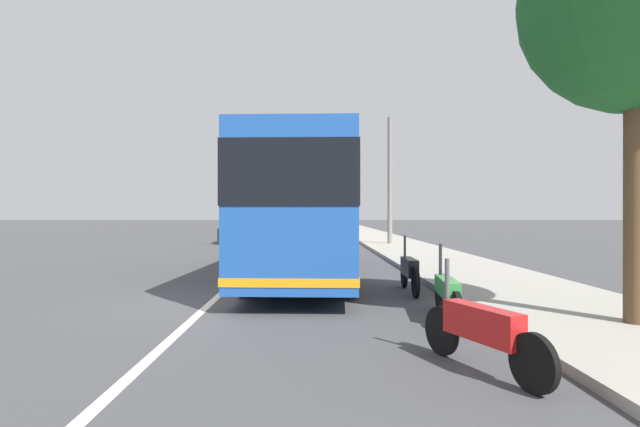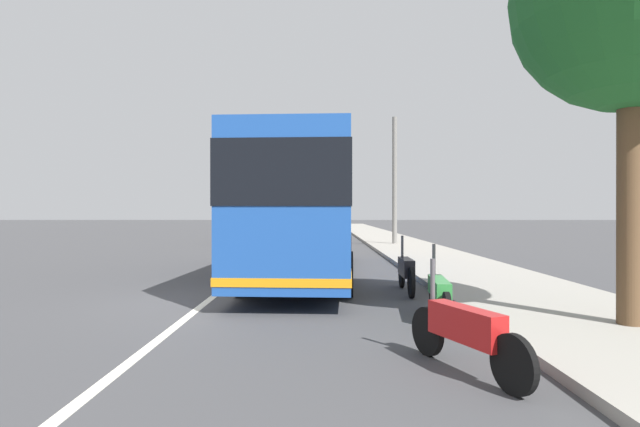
% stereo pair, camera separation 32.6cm
% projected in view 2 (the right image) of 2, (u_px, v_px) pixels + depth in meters
% --- Properties ---
extents(ground_plane, '(220.00, 220.00, 0.00)m').
position_uv_depth(ground_plane, '(206.00, 302.00, 10.44)').
color(ground_plane, '#424244').
extents(sidewalk_curb, '(110.00, 3.60, 0.14)m').
position_uv_depth(sidewalk_curb, '(430.00, 256.00, 20.43)').
color(sidewalk_curb, '#9E998E').
rests_on(sidewalk_curb, ground).
extents(lane_divider_line, '(110.00, 0.16, 0.01)m').
position_uv_depth(lane_divider_line, '(262.00, 258.00, 20.44)').
color(lane_divider_line, silver).
rests_on(lane_divider_line, ground).
extents(coach_bus, '(12.16, 3.19, 3.60)m').
position_uv_depth(coach_bus, '(308.00, 205.00, 14.97)').
color(coach_bus, '#1E4C9E').
rests_on(coach_bus, ground).
extents(motorcycle_nearest_curb, '(2.04, 0.88, 1.26)m').
position_uv_depth(motorcycle_nearest_curb, '(465.00, 331.00, 5.86)').
color(motorcycle_nearest_curb, black).
rests_on(motorcycle_nearest_curb, ground).
extents(motorcycle_angled, '(2.39, 0.37, 1.27)m').
position_uv_depth(motorcycle_angled, '(439.00, 293.00, 8.64)').
color(motorcycle_angled, black).
rests_on(motorcycle_angled, ground).
extents(motorcycle_by_tree, '(2.22, 0.27, 1.28)m').
position_uv_depth(motorcycle_by_tree, '(406.00, 271.00, 11.73)').
color(motorcycle_by_tree, black).
rests_on(motorcycle_by_tree, ground).
extents(car_oncoming, '(4.62, 2.08, 1.37)m').
position_uv_depth(car_oncoming, '(246.00, 231.00, 31.20)').
color(car_oncoming, black).
rests_on(car_oncoming, ground).
extents(car_side_street, '(4.78, 2.17, 1.51)m').
position_uv_depth(car_side_street, '(321.00, 225.00, 45.28)').
color(car_side_street, navy).
rests_on(car_side_street, ground).
extents(car_behind_bus, '(4.16, 2.13, 1.47)m').
position_uv_depth(car_behind_bus, '(266.00, 225.00, 44.06)').
color(car_behind_bus, gold).
rests_on(car_behind_bus, ground).
extents(utility_pole, '(0.26, 0.26, 7.08)m').
position_uv_depth(utility_pole, '(395.00, 181.00, 27.81)').
color(utility_pole, slate).
rests_on(utility_pole, ground).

